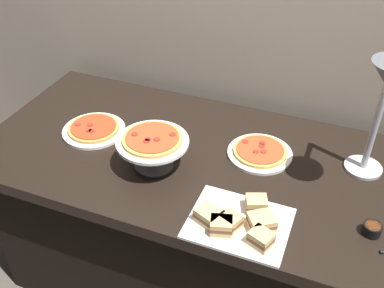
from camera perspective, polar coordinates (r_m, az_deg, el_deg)
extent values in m
plane|color=#4C443D|center=(2.29, 2.48, -17.02)|extent=(8.00, 8.00, 0.00)
cube|color=#B7A893|center=(1.95, 8.63, 16.91)|extent=(4.40, 0.04, 2.40)
cube|color=black|center=(1.76, 3.10, -2.70)|extent=(1.90, 0.84, 0.05)
cube|color=black|center=(2.02, 2.74, -11.06)|extent=(1.75, 0.74, 0.71)
cylinder|color=#B7BABF|center=(1.81, 20.85, -2.80)|extent=(0.14, 0.14, 0.01)
cylinder|color=#B7BABF|center=(1.67, 22.74, 4.05)|extent=(0.02, 0.02, 0.50)
cylinder|color=white|center=(1.93, -12.32, 1.69)|extent=(0.26, 0.26, 0.01)
cylinder|color=#C68E42|center=(1.93, -12.36, 1.98)|extent=(0.21, 0.21, 0.01)
cylinder|color=#AD3D1E|center=(1.92, -12.39, 2.18)|extent=(0.19, 0.19, 0.00)
cylinder|color=maroon|center=(1.94, -14.28, 2.41)|extent=(0.02, 0.02, 0.00)
cylinder|color=maroon|center=(1.93, -12.79, 2.39)|extent=(0.02, 0.02, 0.00)
cylinder|color=maroon|center=(1.89, -12.61, 1.65)|extent=(0.02, 0.02, 0.00)
cylinder|color=maroon|center=(1.90, -12.97, 1.69)|extent=(0.02, 0.02, 0.00)
cylinder|color=white|center=(1.78, 8.59, -1.20)|extent=(0.25, 0.25, 0.01)
cylinder|color=gold|center=(1.77, 8.62, -0.90)|extent=(0.21, 0.21, 0.01)
cylinder|color=#B74723|center=(1.77, 8.65, -0.69)|extent=(0.18, 0.18, 0.00)
cylinder|color=maroon|center=(1.80, 6.78, 0.29)|extent=(0.02, 0.02, 0.00)
cylinder|color=maroon|center=(1.78, 8.86, -0.24)|extent=(0.02, 0.02, 0.00)
cylinder|color=maroon|center=(1.80, 8.91, 0.11)|extent=(0.02, 0.02, 0.00)
cylinder|color=maroon|center=(1.76, 9.07, -0.96)|extent=(0.02, 0.02, 0.00)
cylinder|color=maroon|center=(1.75, 8.13, -0.95)|extent=(0.02, 0.02, 0.00)
cylinder|color=#595B60|center=(1.69, -4.92, -1.33)|extent=(0.02, 0.02, 0.11)
cylinder|color=#595B60|center=(1.72, -4.84, -2.63)|extent=(0.15, 0.15, 0.01)
cylinder|color=white|center=(1.65, -5.03, 0.31)|extent=(0.27, 0.27, 0.01)
cylinder|color=gold|center=(1.64, -5.05, 0.64)|extent=(0.22, 0.22, 0.01)
cylinder|color=#B74723|center=(1.64, -5.06, 0.87)|extent=(0.20, 0.20, 0.00)
cylinder|color=maroon|center=(1.62, -4.49, 0.59)|extent=(0.02, 0.02, 0.00)
cylinder|color=maroon|center=(1.62, -5.61, 0.58)|extent=(0.02, 0.02, 0.00)
cylinder|color=maroon|center=(1.64, -2.47, 1.23)|extent=(0.02, 0.02, 0.00)
cylinder|color=maroon|center=(1.65, -7.27, 1.24)|extent=(0.02, 0.02, 0.00)
cylinder|color=maroon|center=(1.61, -5.77, 0.35)|extent=(0.02, 0.02, 0.00)
cube|color=white|center=(1.50, 5.97, -9.98)|extent=(0.33, 0.26, 0.01)
cube|color=tan|center=(1.48, 8.75, -10.20)|extent=(0.11, 0.10, 0.02)
cube|color=brown|center=(1.47, 8.81, -9.77)|extent=(0.11, 0.10, 0.01)
cube|color=tan|center=(1.46, 8.87, -9.33)|extent=(0.11, 0.10, 0.02)
cube|color=tan|center=(1.46, 3.70, -10.72)|extent=(0.08, 0.08, 0.02)
cube|color=brown|center=(1.44, 3.73, -10.29)|extent=(0.08, 0.08, 0.01)
cube|color=tan|center=(1.43, 3.75, -9.85)|extent=(0.08, 0.08, 0.02)
cube|color=tan|center=(1.43, 8.67, -12.21)|extent=(0.09, 0.08, 0.02)
cube|color=brown|center=(1.42, 8.73, -11.79)|extent=(0.09, 0.08, 0.01)
cube|color=tan|center=(1.41, 8.79, -11.36)|extent=(0.09, 0.08, 0.02)
cube|color=tan|center=(1.48, 2.14, -9.51)|extent=(0.10, 0.09, 0.02)
cube|color=brown|center=(1.47, 2.15, -9.08)|extent=(0.10, 0.09, 0.01)
cube|color=tan|center=(1.46, 2.17, -8.64)|extent=(0.10, 0.09, 0.02)
cube|color=tan|center=(1.53, 8.10, -7.99)|extent=(0.09, 0.08, 0.02)
cube|color=brown|center=(1.52, 8.15, -7.56)|extent=(0.09, 0.08, 0.01)
cube|color=tan|center=(1.51, 8.21, -7.12)|extent=(0.09, 0.08, 0.02)
cube|color=tan|center=(1.47, 4.88, -10.12)|extent=(0.08, 0.08, 0.02)
cube|color=brown|center=(1.46, 4.91, -9.69)|extent=(0.08, 0.08, 0.01)
cube|color=tan|center=(1.45, 4.94, -9.25)|extent=(0.08, 0.08, 0.02)
cylinder|color=black|center=(1.56, 21.85, -10.00)|extent=(0.06, 0.06, 0.04)
cylinder|color=#562D14|center=(1.55, 21.98, -9.60)|extent=(0.05, 0.05, 0.01)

